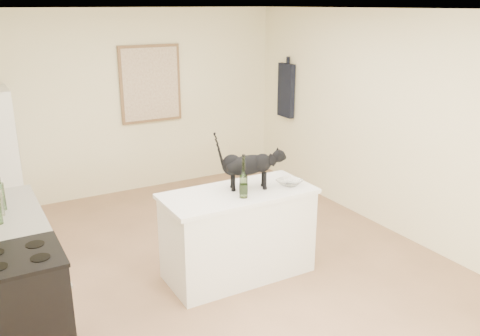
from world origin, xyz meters
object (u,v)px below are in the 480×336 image
at_px(wine_bottle, 244,179).
at_px(glass_bowl, 290,183).
at_px(black_cat, 248,168).
at_px(stove, 26,312).

bearing_deg(wine_bottle, glass_bowl, 6.16).
bearing_deg(glass_bowl, wine_bottle, -173.84).
relative_size(black_cat, wine_bottle, 1.68).
relative_size(black_cat, glass_bowl, 2.53).
xyz_separation_m(black_cat, wine_bottle, (-0.15, -0.19, -0.03)).
bearing_deg(black_cat, stove, -148.41).
bearing_deg(wine_bottle, stove, -173.24).
xyz_separation_m(stove, glass_bowl, (2.59, 0.30, 0.48)).
distance_m(stove, black_cat, 2.31).
height_order(wine_bottle, glass_bowl, wine_bottle).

